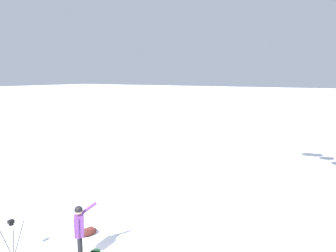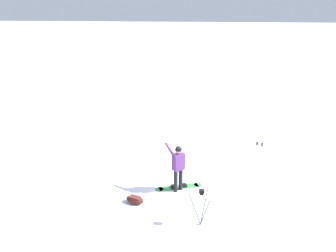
% 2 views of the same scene
% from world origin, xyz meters
% --- Properties ---
extents(snowboarder, '(0.52, 0.76, 1.76)m').
position_xyz_m(snowboarder, '(-0.07, 0.07, 1.06)').
color(snowboarder, black).
rests_on(snowboarder, ground_plane).
extents(gear_bag_large, '(0.51, 0.71, 0.25)m').
position_xyz_m(gear_bag_large, '(-1.09, 1.42, 0.13)').
color(gear_bag_large, '#4C1E19').
rests_on(gear_bag_large, ground_plane).
extents(camera_tripod, '(0.67, 0.66, 1.22)m').
position_xyz_m(camera_tripod, '(-1.94, -0.83, 0.88)').
color(camera_tripod, '#262628').
rests_on(camera_tripod, ground_plane).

